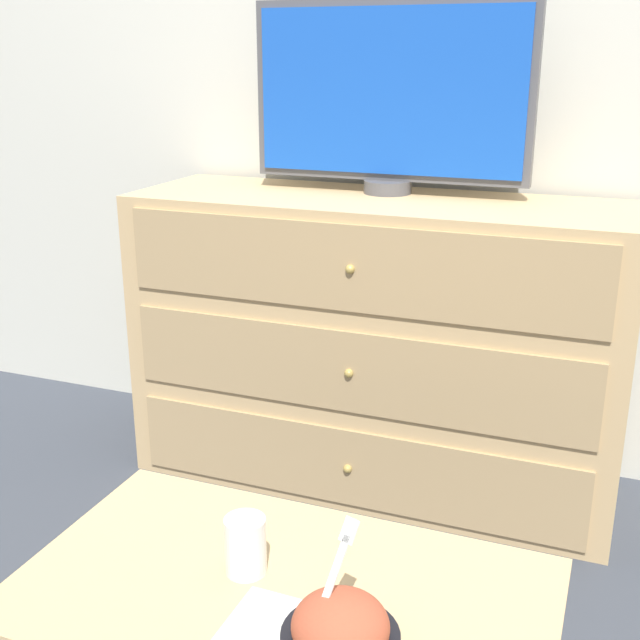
# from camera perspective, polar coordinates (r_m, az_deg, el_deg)

# --- Properties ---
(ground_plane) EXTENTS (12.00, 12.00, 0.00)m
(ground_plane) POSITION_cam_1_polar(r_m,az_deg,el_deg) (2.71, 6.59, -8.56)
(ground_plane) COLOR #383D47
(wall_back) EXTENTS (12.00, 0.05, 2.60)m
(wall_back) POSITION_cam_1_polar(r_m,az_deg,el_deg) (2.44, 7.92, 20.07)
(wall_back) COLOR silver
(wall_back) RESTS_ON ground_plane
(dresser) EXTENTS (1.38, 0.48, 0.85)m
(dresser) POSITION_cam_1_polar(r_m,az_deg,el_deg) (2.32, 3.97, -1.76)
(dresser) COLOR tan
(dresser) RESTS_ON ground_plane
(tv) EXTENTS (0.78, 0.13, 0.52)m
(tv) POSITION_cam_1_polar(r_m,az_deg,el_deg) (2.27, 5.03, 15.64)
(tv) COLOR #515156
(tv) RESTS_ON dresser
(coffee_table) EXTENTS (0.86, 0.50, 0.40)m
(coffee_table) POSITION_cam_1_polar(r_m,az_deg,el_deg) (1.40, -2.73, -20.54)
(coffee_table) COLOR tan
(coffee_table) RESTS_ON ground_plane
(takeout_bowl) EXTENTS (0.17, 0.17, 0.19)m
(takeout_bowl) POSITION_cam_1_polar(r_m,az_deg,el_deg) (1.22, 1.46, -21.30)
(takeout_bowl) COLOR black
(takeout_bowl) RESTS_ON coffee_table
(drink_cup) EXTENTS (0.07, 0.07, 0.10)m
(drink_cup) POSITION_cam_1_polar(r_m,az_deg,el_deg) (1.38, -5.31, -15.88)
(drink_cup) COLOR beige
(drink_cup) RESTS_ON coffee_table
(napkin) EXTENTS (0.16, 0.16, 0.00)m
(napkin) POSITION_cam_1_polar(r_m,az_deg,el_deg) (1.28, -3.13, -21.24)
(napkin) COLOR silver
(napkin) RESTS_ON coffee_table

